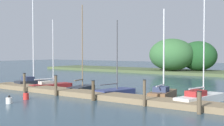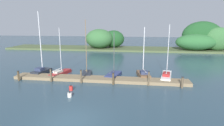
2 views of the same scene
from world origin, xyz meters
The scene contains 17 objects.
ground centered at (0.00, 0.00, 0.00)m, with size 160.00×160.00×0.00m, color #2D4756.
dock_pier centered at (0.00, 9.10, 0.17)m, with size 19.90×1.80×0.35m.
far_shore centered at (10.31, 34.57, 2.47)m, with size 56.77×8.21×6.86m.
sailboat_0 centered at (-7.85, 10.87, 0.46)m, with size 1.70×3.10×7.82m.
sailboat_1 centered at (-5.32, 10.86, 0.29)m, with size 1.75×3.87×5.86m.
sailboat_2 centered at (-1.96, 11.00, 0.31)m, with size 1.60×2.96×6.82m.
sailboat_3 centered at (1.45, 10.91, 0.27)m, with size 1.81×3.34×5.42m.
sailboat_4 centered at (5.01, 11.28, 0.38)m, with size 1.71×3.33×5.97m.
sailboat_5 centered at (7.73, 11.05, 0.34)m, with size 1.81×4.53×6.26m.
mooring_piling_0 centered at (-9.02, 7.77, 0.59)m, with size 0.25×0.25×1.16m.
mooring_piling_1 centered at (-5.20, 7.95, 0.74)m, with size 0.22×0.22×1.47m.
mooring_piling_2 centered at (-1.76, 8.02, 0.74)m, with size 0.23×0.23×1.47m.
mooring_piling_3 centered at (1.79, 7.90, 0.66)m, with size 0.23×0.23×1.30m.
mooring_piling_4 centered at (5.48, 8.05, 0.78)m, with size 0.19×0.19×1.54m.
mooring_piling_5 centered at (8.79, 7.80, 0.59)m, with size 0.26×0.26×1.17m.
channel_buoy_0 centered at (-2.06, 5.66, 0.22)m, with size 0.36×0.36×0.55m.
channel_buoy_1 centered at (-1.60, 4.06, 0.19)m, with size 0.38×0.38×0.50m.
Camera 2 is at (4.26, -10.69, 6.40)m, focal length 29.67 mm.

